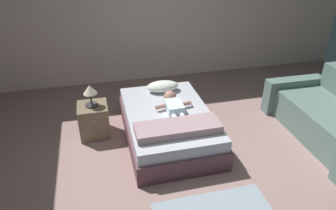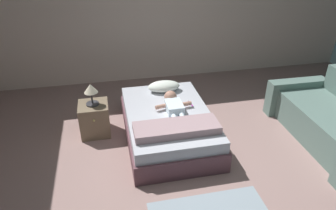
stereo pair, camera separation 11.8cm
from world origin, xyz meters
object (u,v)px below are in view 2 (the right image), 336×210
lamp (91,90)px  baby_bottle (203,119)px  pillow (164,86)px  baby (173,104)px  toothbrush (190,103)px  nightstand (95,119)px  bed (168,125)px

lamp → baby_bottle: bearing=-25.3°
pillow → baby: (0.02, -0.56, -0.01)m
toothbrush → baby_bottle: (0.04, -0.47, 0.02)m
baby → nightstand: size_ratio=1.43×
toothbrush → nightstand: bearing=172.2°
nightstand → baby_bottle: 1.56m
baby → lamp: lamp is taller
bed → nightstand: size_ratio=3.81×
lamp → pillow: bearing=15.2°
baby_bottle → lamp: bearing=154.7°
nightstand → baby_bottle: (1.39, -0.66, 0.22)m
baby → nightstand: 1.15m
toothbrush → nightstand: size_ratio=0.35×
pillow → baby_bottle: size_ratio=4.32×
baby → baby_bottle: 0.50m
toothbrush → baby_bottle: 0.48m
nightstand → baby: bearing=-13.8°
baby → nightstand: baby is taller
bed → nightstand: bearing=161.6°
bed → baby_bottle: (0.39, -0.33, 0.25)m
lamp → baby_bottle: (1.39, -0.66, -0.23)m
pillow → toothbrush: size_ratio=2.94×
baby → toothbrush: bearing=16.7°
bed → nightstand: 1.05m
baby_bottle → baby: bearing=128.0°
bed → pillow: bearing=83.7°
pillow → baby_bottle: 1.01m
pillow → baby_bottle: bearing=-71.1°
bed → toothbrush: toothbrush is taller
bed → baby: (0.09, 0.07, 0.28)m
pillow → toothbrush: 0.56m
baby → nightstand: bearing=166.2°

